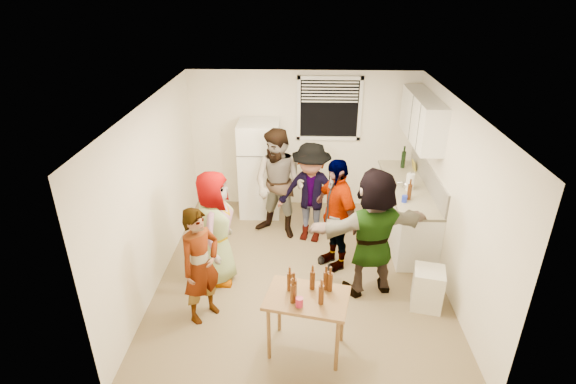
{
  "coord_description": "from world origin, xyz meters",
  "views": [
    {
      "loc": [
        0.0,
        -5.41,
        3.92
      ],
      "look_at": [
        -0.2,
        0.33,
        1.15
      ],
      "focal_mm": 28.0,
      "sensor_mm": 36.0,
      "label": 1
    }
  ],
  "objects_px": {
    "beer_bottle_counter": "(408,199)",
    "blue_cup": "(404,202)",
    "refrigerator": "(260,169)",
    "beer_bottle_table": "(294,299)",
    "guest_orange": "(368,289)",
    "red_cup": "(299,306)",
    "guest_black": "(333,264)",
    "trash_bin": "(427,290)",
    "kettle": "(407,189)",
    "guest_stripe": "(206,315)",
    "wine_bottle": "(402,167)",
    "guest_grey": "(219,278)",
    "guest_back_left": "(280,234)",
    "guest_back_right": "(310,238)",
    "serving_table": "(306,348)"
  },
  "relations": [
    {
      "from": "kettle",
      "to": "guest_back_left",
      "type": "xyz_separation_m",
      "value": [
        -2.02,
        0.04,
        -0.9
      ]
    },
    {
      "from": "wine_bottle",
      "to": "trash_bin",
      "type": "relative_size",
      "value": 0.53
    },
    {
      "from": "kettle",
      "to": "beer_bottle_table",
      "type": "distance_m",
      "value": 3.1
    },
    {
      "from": "red_cup",
      "to": "guest_grey",
      "type": "xyz_separation_m",
      "value": [
        -1.16,
        1.46,
        -0.76
      ]
    },
    {
      "from": "trash_bin",
      "to": "wine_bottle",
      "type": "bearing_deg",
      "value": 87.67
    },
    {
      "from": "refrigerator",
      "to": "beer_bottle_table",
      "type": "height_order",
      "value": "refrigerator"
    },
    {
      "from": "refrigerator",
      "to": "trash_bin",
      "type": "height_order",
      "value": "refrigerator"
    },
    {
      "from": "guest_stripe",
      "to": "beer_bottle_table",
      "type": "bearing_deg",
      "value": -78.96
    },
    {
      "from": "wine_bottle",
      "to": "guest_back_right",
      "type": "relative_size",
      "value": 0.18
    },
    {
      "from": "blue_cup",
      "to": "guest_back_right",
      "type": "height_order",
      "value": "blue_cup"
    },
    {
      "from": "wine_bottle",
      "to": "guest_orange",
      "type": "distance_m",
      "value": 2.56
    },
    {
      "from": "kettle",
      "to": "guest_orange",
      "type": "relative_size",
      "value": 0.12
    },
    {
      "from": "guest_black",
      "to": "wine_bottle",
      "type": "bearing_deg",
      "value": 115.29
    },
    {
      "from": "refrigerator",
      "to": "beer_bottle_table",
      "type": "xyz_separation_m",
      "value": [
        0.68,
        -3.41,
        -0.09
      ]
    },
    {
      "from": "refrigerator",
      "to": "guest_back_right",
      "type": "bearing_deg",
      "value": -46.25
    },
    {
      "from": "wine_bottle",
      "to": "guest_back_left",
      "type": "height_order",
      "value": "wine_bottle"
    },
    {
      "from": "serving_table",
      "to": "guest_grey",
      "type": "bearing_deg",
      "value": 133.74
    },
    {
      "from": "guest_back_left",
      "to": "guest_orange",
      "type": "distance_m",
      "value": 1.93
    },
    {
      "from": "refrigerator",
      "to": "beer_bottle_table",
      "type": "bearing_deg",
      "value": -78.74
    },
    {
      "from": "refrigerator",
      "to": "guest_orange",
      "type": "distance_m",
      "value": 2.92
    },
    {
      "from": "beer_bottle_counter",
      "to": "blue_cup",
      "type": "distance_m",
      "value": 0.12
    },
    {
      "from": "kettle",
      "to": "guest_back_left",
      "type": "distance_m",
      "value": 2.21
    },
    {
      "from": "refrigerator",
      "to": "beer_bottle_counter",
      "type": "relative_size",
      "value": 6.99
    },
    {
      "from": "wine_bottle",
      "to": "guest_grey",
      "type": "xyz_separation_m",
      "value": [
        -2.92,
        -2.09,
        -0.9
      ]
    },
    {
      "from": "beer_bottle_table",
      "to": "guest_back_left",
      "type": "distance_m",
      "value": 2.73
    },
    {
      "from": "kettle",
      "to": "guest_grey",
      "type": "xyz_separation_m",
      "value": [
        -2.82,
        -1.22,
        -0.9
      ]
    },
    {
      "from": "wine_bottle",
      "to": "blue_cup",
      "type": "bearing_deg",
      "value": -99.92
    },
    {
      "from": "serving_table",
      "to": "guest_back_right",
      "type": "distance_m",
      "value": 2.44
    },
    {
      "from": "refrigerator",
      "to": "guest_stripe",
      "type": "xyz_separation_m",
      "value": [
        -0.46,
        -2.83,
        -0.85
      ]
    },
    {
      "from": "kettle",
      "to": "serving_table",
      "type": "relative_size",
      "value": 0.23
    },
    {
      "from": "red_cup",
      "to": "guest_back_left",
      "type": "distance_m",
      "value": 2.85
    },
    {
      "from": "guest_back_left",
      "to": "beer_bottle_table",
      "type": "bearing_deg",
      "value": -59.48
    },
    {
      "from": "wine_bottle",
      "to": "guest_back_left",
      "type": "xyz_separation_m",
      "value": [
        -2.12,
        -0.83,
        -0.9
      ]
    },
    {
      "from": "guest_back_left",
      "to": "guest_black",
      "type": "height_order",
      "value": "guest_back_left"
    },
    {
      "from": "serving_table",
      "to": "guest_stripe",
      "type": "bearing_deg",
      "value": 157.47
    },
    {
      "from": "guest_back_right",
      "to": "guest_orange",
      "type": "relative_size",
      "value": 0.93
    },
    {
      "from": "kettle",
      "to": "guest_back_right",
      "type": "bearing_deg",
      "value": -155.38
    },
    {
      "from": "beer_bottle_table",
      "to": "guest_black",
      "type": "bearing_deg",
      "value": 72.45
    },
    {
      "from": "guest_orange",
      "to": "beer_bottle_table",
      "type": "bearing_deg",
      "value": 34.3
    },
    {
      "from": "beer_bottle_counter",
      "to": "blue_cup",
      "type": "xyz_separation_m",
      "value": [
        -0.08,
        -0.09,
        -0.0
      ]
    },
    {
      "from": "kettle",
      "to": "trash_bin",
      "type": "bearing_deg",
      "value": -68.78
    },
    {
      "from": "red_cup",
      "to": "guest_black",
      "type": "xyz_separation_m",
      "value": [
        0.49,
        1.88,
        -0.76
      ]
    },
    {
      "from": "kettle",
      "to": "trash_bin",
      "type": "relative_size",
      "value": 0.38
    },
    {
      "from": "guest_grey",
      "to": "guest_orange",
      "type": "xyz_separation_m",
      "value": [
        2.1,
        -0.16,
        0.0
      ]
    },
    {
      "from": "kettle",
      "to": "guest_orange",
      "type": "height_order",
      "value": "kettle"
    },
    {
      "from": "blue_cup",
      "to": "refrigerator",
      "type": "bearing_deg",
      "value": 149.86
    },
    {
      "from": "beer_bottle_counter",
      "to": "blue_cup",
      "type": "relative_size",
      "value": 2.29
    },
    {
      "from": "serving_table",
      "to": "guest_black",
      "type": "bearing_deg",
      "value": 76.56
    },
    {
      "from": "blue_cup",
      "to": "guest_back_right",
      "type": "xyz_separation_m",
      "value": [
        -1.38,
        0.39,
        -0.9
      ]
    },
    {
      "from": "serving_table",
      "to": "trash_bin",
      "type": "bearing_deg",
      "value": 27.59
    }
  ]
}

